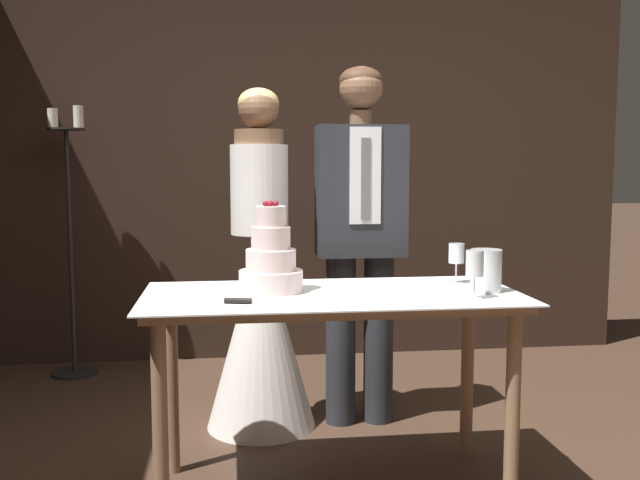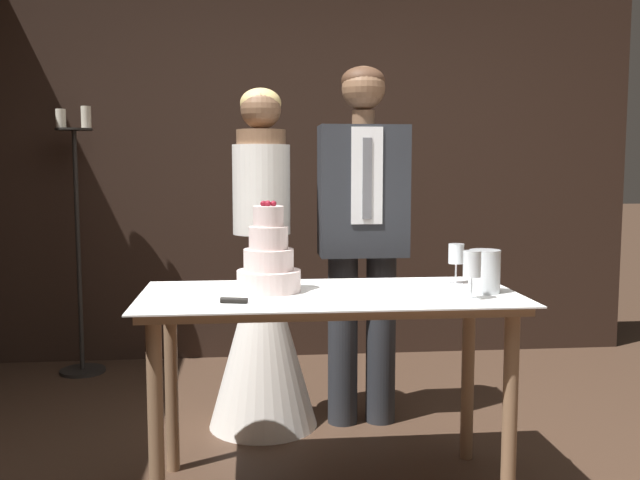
# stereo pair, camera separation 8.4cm
# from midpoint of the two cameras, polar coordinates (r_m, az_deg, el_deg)

# --- Properties ---
(wall_back) EXTENTS (4.43, 0.12, 2.78)m
(wall_back) POSITION_cam_midpoint_polar(r_m,az_deg,el_deg) (4.85, -0.40, 7.07)
(wall_back) COLOR black
(wall_back) RESTS_ON ground_plane
(cake_table) EXTENTS (1.47, 0.69, 0.81)m
(cake_table) POSITION_cam_midpoint_polar(r_m,az_deg,el_deg) (2.81, 1.62, -6.32)
(cake_table) COLOR #8E6B4C
(cake_table) RESTS_ON ground_plane
(tiered_cake) EXTENTS (0.25, 0.25, 0.36)m
(tiered_cake) POSITION_cam_midpoint_polar(r_m,az_deg,el_deg) (2.81, -3.27, -1.69)
(tiered_cake) COLOR beige
(tiered_cake) RESTS_ON cake_table
(cake_knife) EXTENTS (0.38, 0.11, 0.02)m
(cake_knife) POSITION_cam_midpoint_polar(r_m,az_deg,el_deg) (2.59, -4.52, -4.94)
(cake_knife) COLOR silver
(cake_knife) RESTS_ON cake_table
(wine_glass_near) EXTENTS (0.07, 0.07, 0.17)m
(wine_glass_near) POSITION_cam_midpoint_polar(r_m,az_deg,el_deg) (3.06, 11.62, -1.27)
(wine_glass_near) COLOR silver
(wine_glass_near) RESTS_ON cake_table
(wine_glass_middle) EXTENTS (0.07, 0.07, 0.18)m
(wine_glass_middle) POSITION_cam_midpoint_polar(r_m,az_deg,el_deg) (2.71, 12.93, -1.99)
(wine_glass_middle) COLOR silver
(wine_glass_middle) RESTS_ON cake_table
(hurricane_candle) EXTENTS (0.12, 0.12, 0.17)m
(hurricane_candle) POSITION_cam_midpoint_polar(r_m,az_deg,el_deg) (2.87, 13.85, -2.53)
(hurricane_candle) COLOR silver
(hurricane_candle) RESTS_ON cake_table
(bride) EXTENTS (0.54, 0.54, 1.67)m
(bride) POSITION_cam_midpoint_polar(r_m,az_deg,el_deg) (3.55, -3.95, -5.26)
(bride) COLOR white
(bride) RESTS_ON ground_plane
(groom) EXTENTS (0.43, 0.25, 1.78)m
(groom) POSITION_cam_midpoint_polar(r_m,az_deg,el_deg) (3.54, 4.10, 1.26)
(groom) COLOR #282B30
(groom) RESTS_ON ground_plane
(candle_stand) EXTENTS (0.28, 0.28, 1.66)m
(candle_stand) POSITION_cam_midpoint_polar(r_m,az_deg,el_deg) (4.65, -18.27, -0.93)
(candle_stand) COLOR black
(candle_stand) RESTS_ON ground_plane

